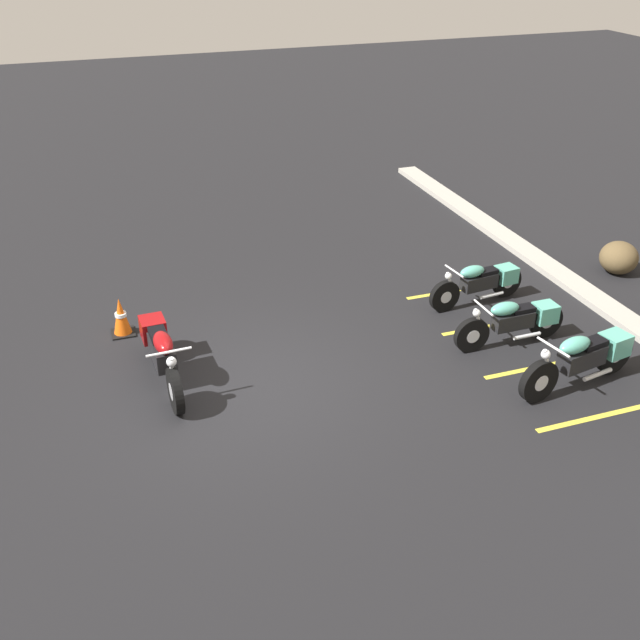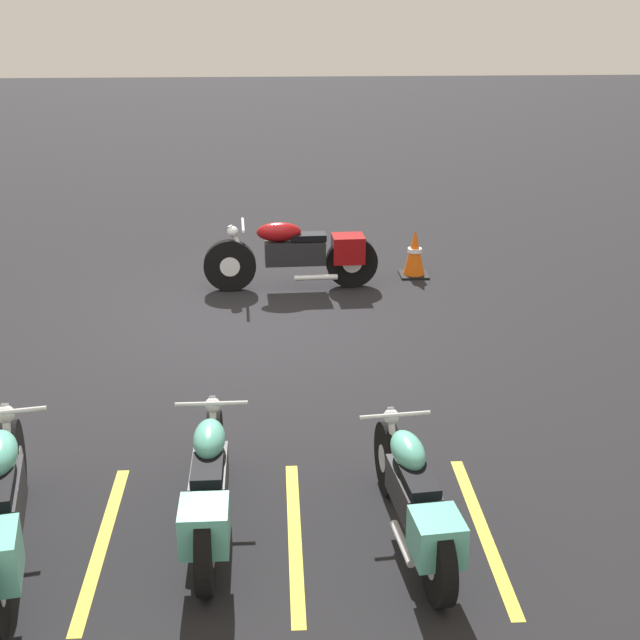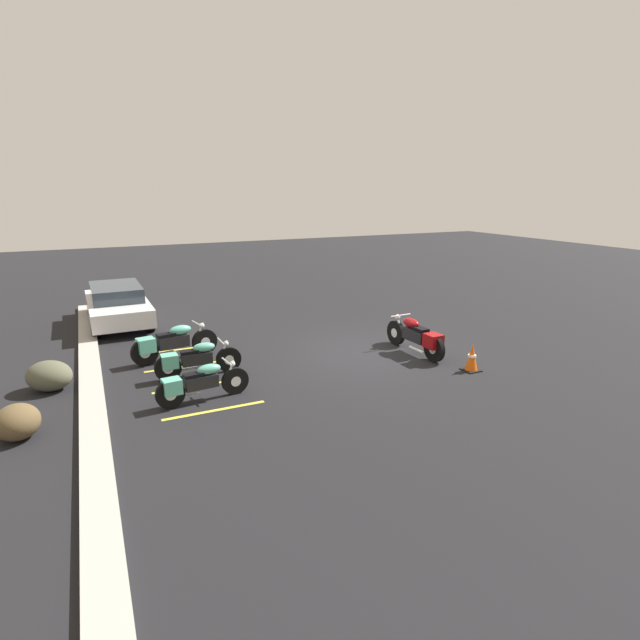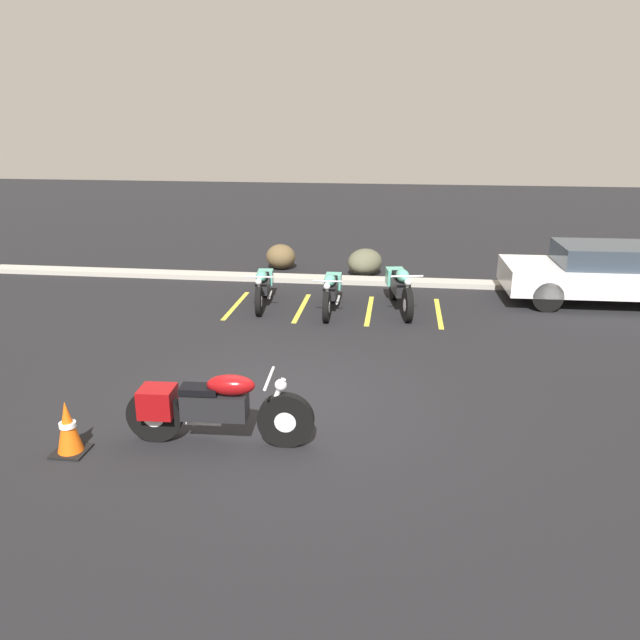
{
  "view_description": "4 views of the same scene",
  "coord_description": "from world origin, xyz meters",
  "px_view_note": "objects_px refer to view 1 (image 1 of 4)",
  "views": [
    {
      "loc": [
        9.49,
        -2.13,
        6.56
      ],
      "look_at": [
        -0.61,
        1.39,
        0.62
      ],
      "focal_mm": 42.0,
      "sensor_mm": 36.0,
      "label": 1
    },
    {
      "loc": [
        -0.34,
        10.38,
        3.95
      ],
      "look_at": [
        -0.81,
        1.54,
        0.57
      ],
      "focal_mm": 50.0,
      "sensor_mm": 36.0,
      "label": 2
    },
    {
      "loc": [
        -11.25,
        6.68,
        4.38
      ],
      "look_at": [
        0.24,
        1.27,
        1.01
      ],
      "focal_mm": 28.0,
      "sensor_mm": 36.0,
      "label": 3
    },
    {
      "loc": [
        1.57,
        -7.97,
        3.95
      ],
      "look_at": [
        0.33,
        1.65,
        0.74
      ],
      "focal_mm": 35.0,
      "sensor_mm": 36.0,
      "label": 4
    }
  ],
  "objects_px": {
    "motorcycle_maroon_featured": "(161,351)",
    "parked_bike_0": "(482,282)",
    "parked_bike_2": "(585,357)",
    "parked_bike_1": "(516,320)",
    "landscape_rock_1": "(619,258)",
    "traffic_cone": "(121,317)"
  },
  "relations": [
    {
      "from": "motorcycle_maroon_featured",
      "to": "parked_bike_1",
      "type": "xyz_separation_m",
      "value": [
        0.87,
        5.81,
        -0.06
      ]
    },
    {
      "from": "landscape_rock_1",
      "to": "parked_bike_2",
      "type": "bearing_deg",
      "value": -45.15
    },
    {
      "from": "parked_bike_2",
      "to": "landscape_rock_1",
      "type": "distance_m",
      "value": 4.52
    },
    {
      "from": "parked_bike_1",
      "to": "parked_bike_2",
      "type": "distance_m",
      "value": 1.47
    },
    {
      "from": "parked_bike_1",
      "to": "landscape_rock_1",
      "type": "relative_size",
      "value": 2.59
    },
    {
      "from": "motorcycle_maroon_featured",
      "to": "parked_bike_2",
      "type": "bearing_deg",
      "value": 66.75
    },
    {
      "from": "motorcycle_maroon_featured",
      "to": "parked_bike_2",
      "type": "distance_m",
      "value": 6.54
    },
    {
      "from": "parked_bike_2",
      "to": "motorcycle_maroon_featured",
      "type": "bearing_deg",
      "value": -30.93
    },
    {
      "from": "parked_bike_1",
      "to": "landscape_rock_1",
      "type": "xyz_separation_m",
      "value": [
        -1.74,
        3.51,
        -0.11
      ]
    },
    {
      "from": "motorcycle_maroon_featured",
      "to": "landscape_rock_1",
      "type": "relative_size",
      "value": 2.97
    },
    {
      "from": "parked_bike_0",
      "to": "traffic_cone",
      "type": "xyz_separation_m",
      "value": [
        -1.0,
        -6.49,
        -0.1
      ]
    },
    {
      "from": "parked_bike_0",
      "to": "traffic_cone",
      "type": "bearing_deg",
      "value": -15.05
    },
    {
      "from": "parked_bike_2",
      "to": "traffic_cone",
      "type": "distance_m",
      "value": 7.67
    },
    {
      "from": "landscape_rock_1",
      "to": "traffic_cone",
      "type": "xyz_separation_m",
      "value": [
        -0.76,
        -9.78,
        -0.0
      ]
    },
    {
      "from": "parked_bike_0",
      "to": "landscape_rock_1",
      "type": "height_order",
      "value": "parked_bike_0"
    },
    {
      "from": "parked_bike_1",
      "to": "landscape_rock_1",
      "type": "bearing_deg",
      "value": -154.13
    },
    {
      "from": "landscape_rock_1",
      "to": "traffic_cone",
      "type": "bearing_deg",
      "value": -94.47
    },
    {
      "from": "motorcycle_maroon_featured",
      "to": "landscape_rock_1",
      "type": "bearing_deg",
      "value": 92.79
    },
    {
      "from": "motorcycle_maroon_featured",
      "to": "landscape_rock_1",
      "type": "distance_m",
      "value": 9.36
    },
    {
      "from": "parked_bike_2",
      "to": "traffic_cone",
      "type": "relative_size",
      "value": 3.31
    },
    {
      "from": "motorcycle_maroon_featured",
      "to": "parked_bike_0",
      "type": "height_order",
      "value": "motorcycle_maroon_featured"
    },
    {
      "from": "parked_bike_2",
      "to": "traffic_cone",
      "type": "xyz_separation_m",
      "value": [
        -3.95,
        -6.58,
        -0.16
      ]
    }
  ]
}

